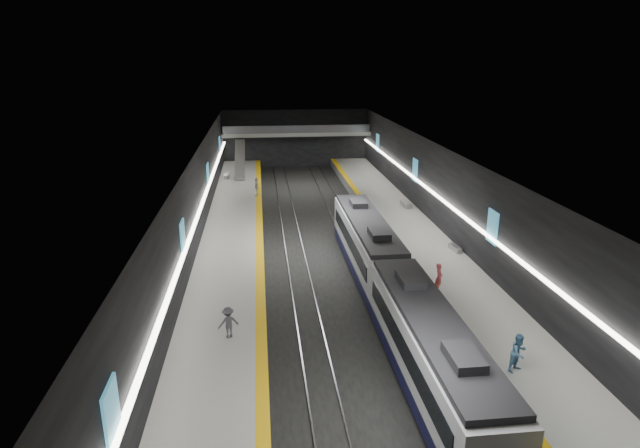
{
  "coord_description": "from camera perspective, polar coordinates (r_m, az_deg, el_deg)",
  "views": [
    {
      "loc": [
        -5.05,
        -39.71,
        15.28
      ],
      "look_at": [
        -0.41,
        1.07,
        2.2
      ],
      "focal_mm": 30.0,
      "sensor_mm": 36.0,
      "label": 1
    }
  ],
  "objects": [
    {
      "name": "ground",
      "position": [
        42.84,
        0.7,
        -3.22
      ],
      "size": [
        70.0,
        70.0,
        0.0
      ],
      "primitive_type": "plane",
      "color": "black",
      "rests_on": "ground"
    },
    {
      "name": "ceiling",
      "position": [
        40.68,
        0.74,
        7.37
      ],
      "size": [
        20.0,
        70.0,
        0.04
      ],
      "primitive_type": "cube",
      "rotation": [
        3.14,
        0.0,
        0.0
      ],
      "color": "beige",
      "rests_on": "wall_left"
    },
    {
      "name": "wall_left",
      "position": [
        41.57,
        -13.09,
        1.47
      ],
      "size": [
        0.04,
        70.0,
        8.0
      ],
      "primitive_type": "cube",
      "color": "black",
      "rests_on": "ground"
    },
    {
      "name": "wall_right",
      "position": [
        43.93,
        13.79,
        2.28
      ],
      "size": [
        0.04,
        70.0,
        8.0
      ],
      "primitive_type": "cube",
      "color": "black",
      "rests_on": "ground"
    },
    {
      "name": "wall_back",
      "position": [
        75.72,
        -2.63,
        9.09
      ],
      "size": [
        20.0,
        0.04,
        8.0
      ],
      "primitive_type": "cube",
      "color": "black",
      "rests_on": "ground"
    },
    {
      "name": "platform_left",
      "position": [
        42.44,
        -9.41,
        -2.95
      ],
      "size": [
        5.0,
        70.0,
        1.0
      ],
      "primitive_type": "cube",
      "color": "slate",
      "rests_on": "ground"
    },
    {
      "name": "tile_surface_left",
      "position": [
        42.26,
        -9.44,
        -2.3
      ],
      "size": [
        5.0,
        70.0,
        0.02
      ],
      "primitive_type": "cube",
      "color": "#9F9F9A",
      "rests_on": "platform_left"
    },
    {
      "name": "tactile_strip_left",
      "position": [
        42.19,
        -6.46,
        -2.19
      ],
      "size": [
        0.6,
        70.0,
        0.02
      ],
      "primitive_type": "cube",
      "color": "#EEB00C",
      "rests_on": "platform_left"
    },
    {
      "name": "platform_right",
      "position": [
        44.19,
        10.41,
        -2.17
      ],
      "size": [
        5.0,
        70.0,
        1.0
      ],
      "primitive_type": "cube",
      "color": "slate",
      "rests_on": "ground"
    },
    {
      "name": "tile_surface_right",
      "position": [
        44.02,
        10.44,
        -1.54
      ],
      "size": [
        5.0,
        70.0,
        0.02
      ],
      "primitive_type": "cube",
      "color": "#9F9F9A",
      "rests_on": "platform_right"
    },
    {
      "name": "tactile_strip_right",
      "position": [
        43.44,
        7.66,
        -1.65
      ],
      "size": [
        0.6,
        70.0,
        0.02
      ],
      "primitive_type": "cube",
      "color": "#EEB00C",
      "rests_on": "platform_right"
    },
    {
      "name": "rails",
      "position": [
        42.82,
        0.7,
        -3.14
      ],
      "size": [
        6.52,
        70.0,
        0.12
      ],
      "color": "gray",
      "rests_on": "ground"
    },
    {
      "name": "train",
      "position": [
        32.27,
        7.66,
        -6.41
      ],
      "size": [
        2.69,
        30.04,
        3.6
      ],
      "color": "#0E0E34",
      "rests_on": "ground"
    },
    {
      "name": "ad_posters",
      "position": [
        42.41,
        0.56,
        2.95
      ],
      "size": [
        19.94,
        53.5,
        2.2
      ],
      "color": "teal",
      "rests_on": "wall_left"
    },
    {
      "name": "cove_light_left",
      "position": [
        41.6,
        -12.8,
        1.21
      ],
      "size": [
        0.25,
        68.6,
        0.12
      ],
      "primitive_type": "cube",
      "color": "white",
      "rests_on": "wall_left"
    },
    {
      "name": "cove_light_right",
      "position": [
        43.92,
        13.52,
        2.03
      ],
      "size": [
        0.25,
        68.6,
        0.12
      ],
      "primitive_type": "cube",
      "color": "white",
      "rests_on": "wall_right"
    },
    {
      "name": "mezzanine_bridge",
      "position": [
        73.53,
        -2.53,
        9.65
      ],
      "size": [
        20.0,
        3.0,
        1.5
      ],
      "color": "gray",
      "rests_on": "wall_left"
    },
    {
      "name": "escalator",
      "position": [
        66.91,
        -8.54,
        6.82
      ],
      "size": [
        1.2,
        7.5,
        3.92
      ],
      "primitive_type": "cube",
      "rotation": [
        0.44,
        0.0,
        0.0
      ],
      "color": "#99999E",
      "rests_on": "platform_left"
    },
    {
      "name": "bench_left_far",
      "position": [
        65.71,
        -9.94,
        5.06
      ],
      "size": [
        0.57,
        1.81,
        0.44
      ],
      "primitive_type": "cube",
      "rotation": [
        0.0,
        0.0,
        -0.04
      ],
      "color": "#99999E",
      "rests_on": "platform_left"
    },
    {
      "name": "bench_right_near",
      "position": [
        41.93,
        14.24,
        -2.52
      ],
      "size": [
        0.61,
        1.63,
        0.39
      ],
      "primitive_type": "cube",
      "rotation": [
        0.0,
        0.0,
        0.11
      ],
      "color": "#99999E",
      "rests_on": "platform_right"
    },
    {
      "name": "bench_right_far",
      "position": [
        53.06,
        9.14,
        2.1
      ],
      "size": [
        0.67,
        1.93,
        0.46
      ],
      "primitive_type": "cube",
      "rotation": [
        0.0,
        0.0,
        0.07
      ],
      "color": "#99999E",
      "rests_on": "platform_right"
    },
    {
      "name": "passenger_right_a",
      "position": [
        34.27,
        12.57,
        -5.65
      ],
      "size": [
        0.67,
        0.81,
        1.91
      ],
      "primitive_type": "imported",
      "rotation": [
        0.0,
        0.0,
        1.21
      ],
      "color": "#C04752",
      "rests_on": "platform_right"
    },
    {
      "name": "passenger_right_b",
      "position": [
        27.3,
        20.44,
        -12.77
      ],
      "size": [
        1.15,
        1.06,
        1.9
      ],
      "primitive_type": "imported",
      "rotation": [
        0.0,
        0.0,
        0.47
      ],
      "color": "#5184B0",
      "rests_on": "platform_right"
    },
    {
      "name": "passenger_left_a",
      "position": [
        56.56,
        -6.79,
        3.95
      ],
      "size": [
        0.64,
        1.2,
        1.95
      ],
      "primitive_type": "imported",
      "rotation": [
        0.0,
        0.0,
        -1.42
      ],
      "color": "silver",
      "rests_on": "platform_left"
    },
    {
      "name": "passenger_left_b",
      "position": [
        28.86,
        -9.75,
        -10.32
      ],
      "size": [
        1.25,
        0.97,
        1.7
      ],
      "primitive_type": "imported",
      "rotation": [
        0.0,
        0.0,
        3.49
      ],
      "color": "#48464F",
      "rests_on": "platform_left"
    }
  ]
}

